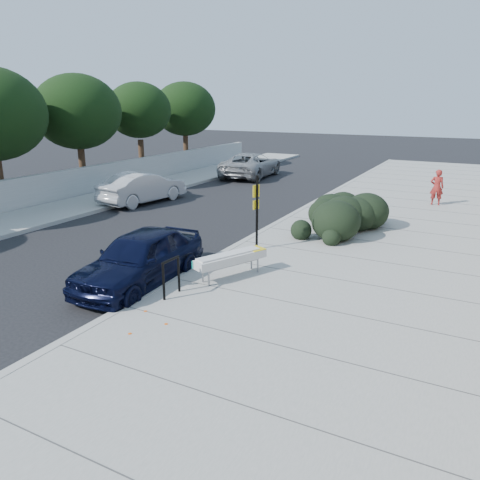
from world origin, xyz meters
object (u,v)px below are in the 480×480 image
object	(u,v)px
sedan_navy	(140,258)
pedestrian	(437,187)
bench	(231,259)
wagon_silver	(143,187)
sign_post	(257,208)
suv_silver	(251,165)
bike_rack	(171,274)

from	to	relation	value
sedan_navy	pedestrian	size ratio (longest dim) A/B	2.67
bench	wagon_silver	world-z (taller)	wagon_silver
sign_post	suv_silver	xyz separation A→B (m)	(-7.24, 14.13, -0.74)
bench	wagon_silver	size ratio (longest dim) A/B	0.47
sign_post	sedan_navy	bearing A→B (deg)	-92.73
suv_silver	pedestrian	world-z (taller)	pedestrian
wagon_silver	pedestrian	size ratio (longest dim) A/B	2.78
suv_silver	pedestrian	size ratio (longest dim) A/B	3.45
bench	sign_post	distance (m)	2.76
bench	pedestrian	bearing A→B (deg)	97.58
wagon_silver	pedestrian	bearing A→B (deg)	-149.34
suv_silver	pedestrian	distance (m)	12.35
sign_post	suv_silver	distance (m)	15.89
sign_post	bench	bearing A→B (deg)	-59.55
sedan_navy	wagon_silver	xyz separation A→B (m)	(-6.70, 8.36, 0.01)
bike_rack	sedan_navy	bearing A→B (deg)	161.35
bench	sign_post	xyz separation A→B (m)	(-0.49, 2.58, 0.85)
sign_post	sedan_navy	distance (m)	4.23
bench	suv_silver	world-z (taller)	suv_silver
sign_post	sedan_navy	xyz separation A→B (m)	(-1.59, -3.84, -0.78)
bench	wagon_silver	bearing A→B (deg)	165.84
bench	suv_silver	distance (m)	18.41
wagon_silver	suv_silver	distance (m)	9.66
sedan_navy	wagon_silver	world-z (taller)	wagon_silver
bike_rack	sign_post	xyz separation A→B (m)	(0.19, 4.37, 0.79)
bench	bike_rack	size ratio (longest dim) A/B	2.24
bench	bike_rack	xyz separation A→B (m)	(-0.68, -1.79, 0.06)
bike_rack	sedan_navy	xyz separation A→B (m)	(-1.40, 0.53, 0.02)
wagon_silver	sedan_navy	bearing A→B (deg)	136.33
suv_silver	sedan_navy	bearing A→B (deg)	102.55
pedestrian	sedan_navy	bearing A→B (deg)	55.99
sedan_navy	wagon_silver	distance (m)	10.71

